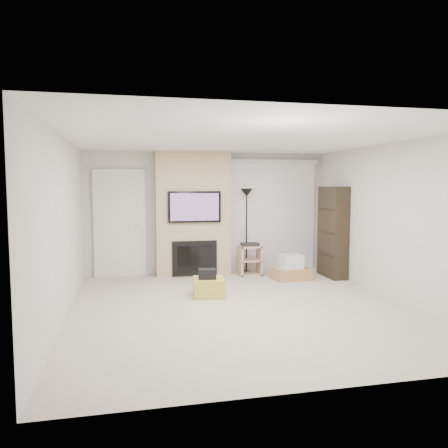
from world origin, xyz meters
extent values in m
cube|color=#BEB19D|center=(0.00, 0.00, 0.00)|extent=(5.00, 5.50, 0.00)
cube|color=white|center=(0.00, 0.00, 2.50)|extent=(5.00, 5.50, 0.00)
cube|color=beige|center=(0.00, 2.75, 1.25)|extent=(5.00, 0.00, 2.50)
cube|color=beige|center=(0.00, -2.75, 1.25)|extent=(5.00, 0.00, 2.50)
cube|color=beige|center=(-2.50, 0.00, 1.25)|extent=(0.00, 5.50, 2.50)
cube|color=beige|center=(2.50, 0.00, 1.25)|extent=(0.00, 5.50, 2.50)
cube|color=silver|center=(0.40, 0.80, 2.50)|extent=(0.35, 0.18, 0.01)
cube|color=gold|center=(-0.36, 0.75, 0.15)|extent=(0.56, 0.56, 0.30)
cube|color=black|center=(-0.39, 0.71, 0.38)|extent=(0.30, 0.25, 0.16)
cube|color=tan|center=(-0.35, 2.55, 1.25)|extent=(1.50, 0.40, 2.50)
cube|color=black|center=(-0.35, 2.32, 1.40)|extent=(1.05, 0.06, 0.62)
cube|color=#50375F|center=(-0.35, 2.29, 1.40)|extent=(0.96, 0.00, 0.54)
cube|color=black|center=(-0.35, 2.34, 0.37)|extent=(0.90, 0.04, 0.70)
cube|color=black|center=(-0.35, 2.32, 0.37)|extent=(0.70, 0.02, 0.50)
cube|color=silver|center=(-1.80, 2.71, 1.07)|extent=(1.02, 0.08, 2.14)
cube|color=beige|center=(-1.80, 2.72, 1.02)|extent=(0.90, 0.05, 2.05)
cylinder|color=silver|center=(-1.46, 2.67, 1.00)|extent=(0.07, 0.06, 0.07)
cube|color=silver|center=(1.40, 2.69, 2.33)|extent=(1.98, 0.10, 0.08)
cube|color=white|center=(1.40, 2.70, 1.15)|extent=(1.90, 0.03, 2.29)
cylinder|color=black|center=(0.75, 2.45, 0.01)|extent=(0.26, 0.26, 0.03)
cylinder|color=black|center=(0.75, 2.45, 0.84)|extent=(0.03, 0.03, 1.64)
cone|color=black|center=(0.75, 2.45, 1.68)|extent=(0.26, 0.26, 0.17)
cube|color=#D5AF89|center=(0.57, 2.26, 0.30)|extent=(0.04, 0.38, 0.60)
cube|color=#D5AF89|center=(0.98, 2.26, 0.30)|extent=(0.04, 0.38, 0.60)
cube|color=#D5AF89|center=(0.77, 2.26, 0.01)|extent=(0.45, 0.38, 0.03)
cube|color=#D5AF89|center=(0.77, 2.26, 0.30)|extent=(0.45, 0.38, 0.03)
cube|color=#D5AF89|center=(0.77, 2.26, 0.58)|extent=(0.45, 0.38, 0.03)
cube|color=black|center=(0.77, 2.26, 0.63)|extent=(0.35, 0.25, 0.06)
cube|color=tan|center=(1.45, 1.71, 0.04)|extent=(0.77, 0.61, 0.08)
cube|color=tan|center=(1.45, 1.71, 0.11)|extent=(0.73, 0.57, 0.07)
cube|color=tan|center=(1.45, 1.71, 0.19)|extent=(0.69, 0.53, 0.07)
cube|color=silver|center=(1.45, 1.71, 0.35)|extent=(0.43, 0.39, 0.26)
cube|color=black|center=(2.34, 1.74, 0.90)|extent=(0.30, 0.80, 1.80)
cube|color=black|center=(2.32, 1.74, 0.45)|extent=(0.26, 0.72, 0.02)
cube|color=black|center=(2.32, 1.74, 0.90)|extent=(0.26, 0.72, 0.02)
cube|color=black|center=(2.32, 1.74, 1.35)|extent=(0.26, 0.72, 0.02)
camera|label=1|loc=(-1.64, -6.21, 1.82)|focal=35.00mm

